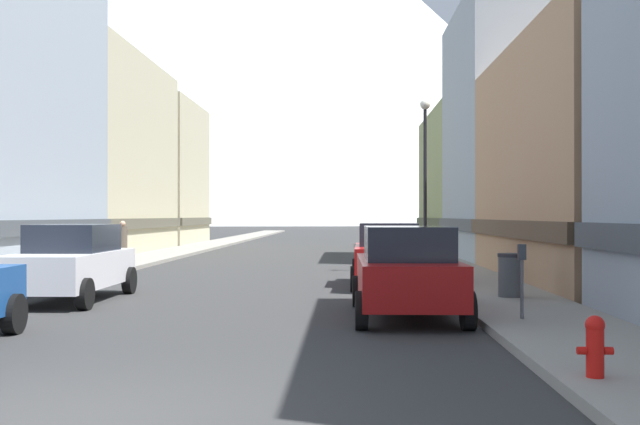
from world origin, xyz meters
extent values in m
plane|color=#333333|center=(0.00, 0.00, 0.00)|extent=(400.00, 400.00, 0.00)
cube|color=gray|center=(-6.25, 35.00, 0.07)|extent=(2.50, 100.00, 0.15)
cube|color=gray|center=(6.25, 35.00, 0.07)|extent=(2.50, 100.00, 0.15)
cube|color=beige|center=(-12.42, 30.74, 5.04)|extent=(9.85, 13.13, 10.07)
cube|color=#595444|center=(-12.42, 30.74, 1.60)|extent=(10.15, 13.13, 0.50)
cube|color=beige|center=(-11.52, 42.83, 4.79)|extent=(8.05, 9.85, 9.58)
cube|color=#595444|center=(-11.52, 42.83, 1.60)|extent=(8.35, 9.85, 0.50)
cube|color=#99A5B2|center=(10.96, 26.13, 5.58)|extent=(6.92, 9.64, 11.15)
cube|color=#444A50|center=(10.96, 26.13, 1.60)|extent=(7.22, 9.64, 0.50)
cube|color=#8C9966|center=(10.89, 37.03, 4.00)|extent=(6.77, 12.13, 7.99)
cube|color=#3F442D|center=(10.89, 37.03, 1.60)|extent=(7.07, 12.13, 0.50)
cylinder|color=black|center=(-2.94, 5.26, 0.34)|extent=(0.25, 0.69, 0.68)
cube|color=silver|center=(-3.80, 10.07, 0.74)|extent=(1.88, 4.42, 0.80)
cube|color=#1E232D|center=(-3.80, 10.32, 1.46)|extent=(1.62, 2.21, 0.64)
cylinder|color=black|center=(-2.87, 8.43, 0.34)|extent=(0.23, 0.68, 0.68)
cylinder|color=black|center=(-2.89, 11.73, 0.34)|extent=(0.23, 0.68, 0.68)
cylinder|color=black|center=(-4.73, 11.71, 0.34)|extent=(0.23, 0.68, 0.68)
cube|color=#9E1111|center=(3.80, 7.57, 0.74)|extent=(1.87, 4.41, 0.80)
cube|color=#1E232D|center=(3.80, 7.32, 1.46)|extent=(1.61, 2.21, 0.64)
cylinder|color=black|center=(2.87, 9.22, 0.34)|extent=(0.22, 0.68, 0.68)
cylinder|color=black|center=(4.71, 9.23, 0.34)|extent=(0.22, 0.68, 0.68)
cylinder|color=black|center=(2.89, 5.92, 0.34)|extent=(0.22, 0.68, 0.68)
cylinder|color=black|center=(4.73, 5.93, 0.34)|extent=(0.22, 0.68, 0.68)
cube|color=#9E1111|center=(3.80, 13.91, 0.74)|extent=(1.94, 4.44, 0.80)
cube|color=#1E232D|center=(3.81, 14.16, 1.46)|extent=(1.65, 2.23, 0.64)
cylinder|color=black|center=(4.68, 12.24, 0.34)|extent=(0.24, 0.68, 0.68)
cylinder|color=black|center=(2.84, 12.28, 0.34)|extent=(0.24, 0.68, 0.68)
cylinder|color=black|center=(4.76, 15.54, 0.34)|extent=(0.24, 0.68, 0.68)
cylinder|color=black|center=(2.92, 15.58, 0.34)|extent=(0.24, 0.68, 0.68)
cylinder|color=red|center=(5.45, 1.55, 0.43)|extent=(0.20, 0.20, 0.55)
sphere|color=red|center=(5.45, 1.55, 0.74)|extent=(0.22, 0.22, 0.22)
cylinder|color=red|center=(5.30, 1.55, 0.45)|extent=(0.10, 0.09, 0.09)
cylinder|color=red|center=(5.60, 1.55, 0.45)|extent=(0.10, 0.09, 0.09)
cylinder|color=#595960|center=(5.75, 6.35, 0.68)|extent=(0.06, 0.06, 1.05)
cube|color=#33383F|center=(5.75, 6.35, 1.34)|extent=(0.14, 0.10, 0.28)
cylinder|color=#4C5156|center=(6.35, 9.97, 0.60)|extent=(0.56, 0.56, 0.90)
cylinder|color=#2D2D33|center=(6.35, 9.97, 1.09)|extent=(0.59, 0.59, 0.08)
cylinder|color=gray|center=(-7.00, 19.28, 0.35)|extent=(0.38, 0.38, 0.39)
sphere|color=#277423|center=(-7.00, 19.28, 0.74)|extent=(0.49, 0.49, 0.49)
cylinder|color=brown|center=(-6.25, 22.21, 0.85)|extent=(0.36, 0.36, 1.41)
sphere|color=tan|center=(-6.25, 22.21, 1.67)|extent=(0.22, 0.22, 0.22)
cylinder|color=black|center=(5.35, 18.78, 2.90)|extent=(0.12, 0.12, 5.50)
sphere|color=white|center=(5.35, 18.78, 5.83)|extent=(0.36, 0.36, 0.36)
cone|color=silver|center=(-26.08, 260.00, 65.19)|extent=(261.38, 261.38, 130.39)
camera|label=1|loc=(2.62, -7.01, 1.99)|focal=41.78mm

